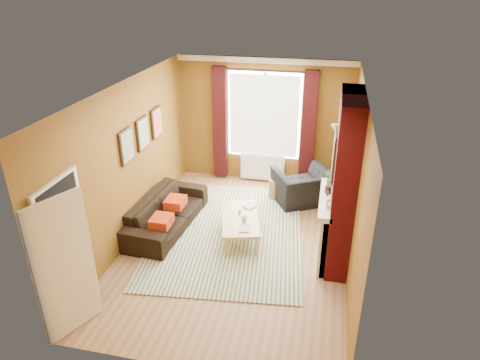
# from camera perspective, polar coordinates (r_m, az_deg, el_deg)

# --- Properties ---
(ground) EXTENTS (5.50, 5.50, 0.00)m
(ground) POSITION_cam_1_polar(r_m,az_deg,el_deg) (7.71, -0.40, -8.52)
(ground) COLOR brown
(ground) RESTS_ON ground
(room_walls) EXTENTS (3.82, 5.54, 2.83)m
(room_walls) POSITION_cam_1_polar(r_m,az_deg,el_deg) (7.17, 5.02, 1.29)
(room_walls) COLOR brown
(room_walls) RESTS_ON ground
(striped_rug) EXTENTS (3.07, 3.99, 0.02)m
(striped_rug) POSITION_cam_1_polar(r_m,az_deg,el_deg) (8.03, -1.62, -6.92)
(striped_rug) COLOR #354994
(striped_rug) RESTS_ON ground
(sofa) EXTENTS (1.00, 2.21, 0.63)m
(sofa) POSITION_cam_1_polar(r_m,az_deg,el_deg) (8.16, -9.75, -4.25)
(sofa) COLOR black
(sofa) RESTS_ON ground
(armchair) EXTENTS (1.44, 1.39, 0.72)m
(armchair) POSITION_cam_1_polar(r_m,az_deg,el_deg) (8.97, 8.33, -0.90)
(armchair) COLOR black
(armchair) RESTS_ON ground
(coffee_table) EXTENTS (0.96, 1.41, 0.43)m
(coffee_table) POSITION_cam_1_polar(r_m,az_deg,el_deg) (7.68, 0.01, -5.27)
(coffee_table) COLOR tan
(coffee_table) RESTS_ON ground
(wicker_stool) EXTENTS (0.37, 0.37, 0.42)m
(wicker_stool) POSITION_cam_1_polar(r_m,az_deg,el_deg) (9.17, 4.86, -1.14)
(wicker_stool) COLOR #9C7843
(wicker_stool) RESTS_ON ground
(floor_lamp) EXTENTS (0.23, 0.23, 1.56)m
(floor_lamp) POSITION_cam_1_polar(r_m,az_deg,el_deg) (9.16, 12.50, 5.25)
(floor_lamp) COLOR black
(floor_lamp) RESTS_ON ground
(book_a) EXTENTS (0.21, 0.26, 0.02)m
(book_a) POSITION_cam_1_polar(r_m,az_deg,el_deg) (7.32, -0.14, -6.42)
(book_a) COLOR #999999
(book_a) RESTS_ON coffee_table
(book_b) EXTENTS (0.31, 0.35, 0.02)m
(book_b) POSITION_cam_1_polar(r_m,az_deg,el_deg) (8.06, 0.82, -3.19)
(book_b) COLOR #999999
(book_b) RESTS_ON coffee_table
(mug) EXTENTS (0.12, 0.12, 0.10)m
(mug) POSITION_cam_1_polar(r_m,az_deg,el_deg) (7.49, 0.57, -5.30)
(mug) COLOR #999999
(mug) RESTS_ON coffee_table
(tv_remote) EXTENTS (0.06, 0.15, 0.02)m
(tv_remote) POSITION_cam_1_polar(r_m,az_deg,el_deg) (7.79, -0.05, -4.30)
(tv_remote) COLOR #232326
(tv_remote) RESTS_ON coffee_table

